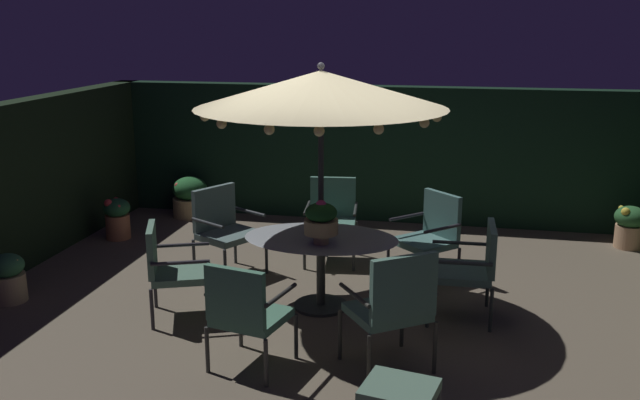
% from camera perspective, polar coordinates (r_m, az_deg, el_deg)
% --- Properties ---
extents(ground_plane, '(8.07, 6.93, 0.02)m').
position_cam_1_polar(ground_plane, '(7.26, 1.44, -8.66)').
color(ground_plane, brown).
extents(hedge_backdrop_rear, '(8.07, 0.30, 1.94)m').
position_cam_1_polar(hedge_backdrop_rear, '(10.13, 4.85, 3.79)').
color(hedge_backdrop_rear, black).
rests_on(hedge_backdrop_rear, ground_plane).
extents(patio_dining_table, '(1.55, 1.07, 0.75)m').
position_cam_1_polar(patio_dining_table, '(7.01, 0.08, -4.17)').
color(patio_dining_table, '#2C302D').
rests_on(patio_dining_table, ground_plane).
extents(patio_umbrella, '(2.43, 2.43, 2.46)m').
position_cam_1_polar(patio_umbrella, '(6.67, 0.08, 8.99)').
color(patio_umbrella, '#2A2A30').
rests_on(patio_umbrella, ground_plane).
extents(centerpiece_planter, '(0.33, 0.33, 0.43)m').
position_cam_1_polar(centerpiece_planter, '(6.69, 0.09, -1.63)').
color(centerpiece_planter, tan).
rests_on(centerpiece_planter, patio_dining_table).
extents(patio_chair_north, '(0.82, 0.82, 0.98)m').
position_cam_1_polar(patio_chair_north, '(7.90, 9.07, -2.56)').
color(patio_chair_north, '#2A2930').
rests_on(patio_chair_north, ground_plane).
extents(patio_chair_northeast, '(0.68, 0.70, 0.99)m').
position_cam_1_polar(patio_chair_northeast, '(8.44, 0.97, -1.20)').
color(patio_chair_northeast, '#2C312F').
rests_on(patio_chair_northeast, ground_plane).
extents(patio_chair_east, '(0.81, 0.84, 1.00)m').
position_cam_1_polar(patio_chair_east, '(8.03, -7.89, -2.01)').
color(patio_chair_east, '#2B3033').
rests_on(patio_chair_east, ground_plane).
extents(patio_chair_southeast, '(0.76, 0.74, 0.94)m').
position_cam_1_polar(patio_chair_southeast, '(6.95, -12.08, -5.25)').
color(patio_chair_southeast, '#2B292F').
rests_on(patio_chair_southeast, ground_plane).
extents(patio_chair_south, '(0.70, 0.68, 0.95)m').
position_cam_1_polar(patio_chair_south, '(5.81, -6.11, -8.90)').
color(patio_chair_south, '#2F302E').
rests_on(patio_chair_south, ground_plane).
extents(patio_chair_southwest, '(0.85, 0.83, 1.06)m').
position_cam_1_polar(patio_chair_southwest, '(5.77, 6.06, -8.38)').
color(patio_chair_southwest, '#31312C').
rests_on(patio_chair_southwest, ground_plane).
extents(patio_chair_west, '(0.64, 0.66, 0.95)m').
position_cam_1_polar(patio_chair_west, '(6.94, 12.24, -5.14)').
color(patio_chair_west, '#2A3230').
rests_on(patio_chair_west, ground_plane).
extents(ottoman_footrest, '(0.57, 0.52, 0.41)m').
position_cam_1_polar(ottoman_footrest, '(5.02, 6.51, -15.36)').
color(ottoman_footrest, '#2C2E2F').
rests_on(ottoman_footrest, ground_plane).
extents(potted_plant_right_near, '(0.52, 0.52, 0.60)m').
position_cam_1_polar(potted_plant_right_near, '(10.54, -10.55, 0.26)').
color(potted_plant_right_near, tan).
rests_on(potted_plant_right_near, ground_plane).
extents(potted_plant_back_right, '(0.40, 0.40, 0.55)m').
position_cam_1_polar(potted_plant_back_right, '(9.78, 23.97, -1.89)').
color(potted_plant_back_right, tan).
rests_on(potted_plant_back_right, ground_plane).
extents(potted_plant_left_near, '(0.35, 0.35, 0.51)m').
position_cam_1_polar(potted_plant_left_near, '(7.95, -24.11, -5.77)').
color(potted_plant_left_near, tan).
rests_on(potted_plant_left_near, ground_plane).
extents(potted_plant_right_far, '(0.35, 0.35, 0.56)m').
position_cam_1_polar(potted_plant_right_far, '(9.69, -16.22, -1.32)').
color(potted_plant_right_far, '#AF6746').
rests_on(potted_plant_right_far, ground_plane).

